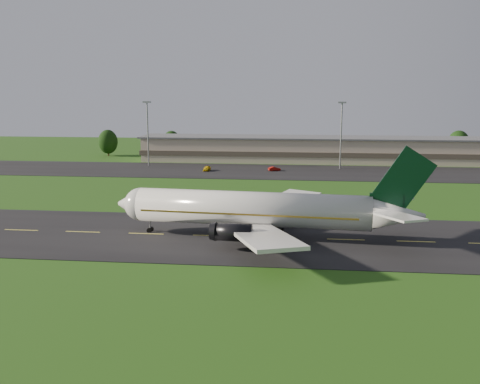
# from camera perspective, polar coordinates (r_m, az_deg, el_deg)

# --- Properties ---
(ground) EXTENTS (360.00, 360.00, 0.00)m
(ground) POSITION_cam_1_polar(r_m,az_deg,el_deg) (88.01, 11.22, -5.05)
(ground) COLOR #1A4010
(ground) RESTS_ON ground
(taxiway) EXTENTS (220.00, 30.00, 0.10)m
(taxiway) POSITION_cam_1_polar(r_m,az_deg,el_deg) (87.99, 11.22, -5.02)
(taxiway) COLOR black
(taxiway) RESTS_ON ground
(apron) EXTENTS (260.00, 30.00, 0.10)m
(apron) POSITION_cam_1_polar(r_m,az_deg,el_deg) (158.35, 9.01, 2.08)
(apron) COLOR black
(apron) RESTS_ON ground
(airliner) EXTENTS (51.29, 42.05, 15.57)m
(airliner) POSITION_cam_1_polar(r_m,az_deg,el_deg) (86.66, 1.83, -1.91)
(airliner) COLOR silver
(airliner) RESTS_ON ground
(terminal) EXTENTS (145.00, 16.00, 8.40)m
(terminal) POSITION_cam_1_polar(r_m,az_deg,el_deg) (182.19, 10.71, 4.41)
(terminal) COLOR tan
(terminal) RESTS_ON ground
(light_mast_west) EXTENTS (2.40, 1.20, 20.35)m
(light_mast_west) POSITION_cam_1_polar(r_m,az_deg,el_deg) (171.29, -9.83, 6.98)
(light_mast_west) COLOR gray
(light_mast_west) RESTS_ON ground
(light_mast_centre) EXTENTS (2.40, 1.20, 20.35)m
(light_mast_centre) POSITION_cam_1_polar(r_m,az_deg,el_deg) (165.24, 10.76, 6.81)
(light_mast_centre) COLOR gray
(light_mast_centre) RESTS_ON ground
(tree_line) EXTENTS (199.63, 8.87, 10.16)m
(tree_line) POSITION_cam_1_polar(r_m,az_deg,el_deg) (195.55, 18.97, 4.76)
(tree_line) COLOR black
(tree_line) RESTS_ON ground
(service_vehicle_a) EXTENTS (2.00, 4.36, 1.45)m
(service_vehicle_a) POSITION_cam_1_polar(r_m,az_deg,el_deg) (159.41, -3.55, 2.53)
(service_vehicle_a) COLOR gold
(service_vehicle_a) RESTS_ON apron
(service_vehicle_b) EXTENTS (3.87, 2.59, 1.21)m
(service_vehicle_b) POSITION_cam_1_polar(r_m,az_deg,el_deg) (159.46, 3.68, 2.49)
(service_vehicle_b) COLOR maroon
(service_vehicle_b) RESTS_ON apron
(service_vehicle_c) EXTENTS (3.84, 4.89, 1.24)m
(service_vehicle_c) POSITION_cam_1_polar(r_m,az_deg,el_deg) (158.89, 17.07, 2.01)
(service_vehicle_c) COLOR silver
(service_vehicle_c) RESTS_ON apron
(service_vehicle_d) EXTENTS (4.54, 3.45, 1.23)m
(service_vehicle_d) POSITION_cam_1_polar(r_m,az_deg,el_deg) (163.04, 18.68, 2.12)
(service_vehicle_d) COLOR orange
(service_vehicle_d) RESTS_ON apron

